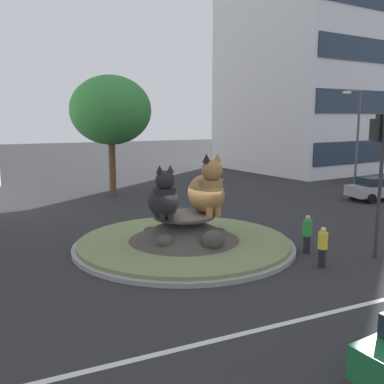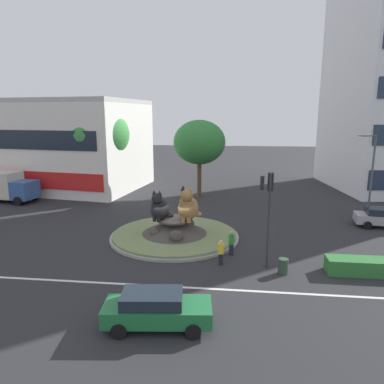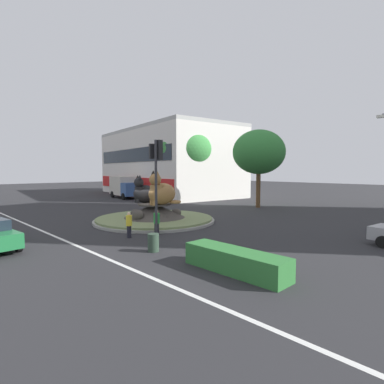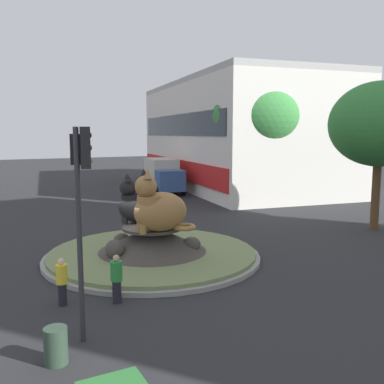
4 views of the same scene
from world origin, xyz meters
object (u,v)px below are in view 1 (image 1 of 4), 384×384
Objects in this scene: cat_statue_tabby at (207,191)px; pedestrian_yellow_shirt at (323,246)px; traffic_light_mast at (379,154)px; cat_statue_black at (163,199)px; office_tower at (310,36)px; second_tree_near_tower at (111,110)px; streetlight_arm at (356,137)px; pedestrian_green_shirt at (307,234)px; hatchback_near_shophouse at (382,188)px.

cat_statue_tabby is 5.32m from pedestrian_yellow_shirt.
traffic_light_mast is 4.23m from pedestrian_yellow_shirt.
cat_statue_black is 0.08× the size of office_tower.
second_tree_near_tower is 5.38× the size of pedestrian_yellow_shirt.
cat_statue_black is 1.44× the size of pedestrian_yellow_shirt.
pedestrian_green_shirt is (-11.20, -8.74, -3.35)m from streetlight_arm.
cat_statue_black is 1.39× the size of pedestrian_green_shirt.
pedestrian_green_shirt reaches higher than pedestrian_yellow_shirt.
cat_statue_tabby is 0.36× the size of streetlight_arm.
streetlight_arm is at bearing -125.83° from office_tower.
second_tree_near_tower is 18.99m from pedestrian_yellow_shirt.
pedestrian_yellow_shirt is at bearing 102.48° from traffic_light_mast.
traffic_light_mast is at bearing -52.80° from pedestrian_green_shirt.
hatchback_near_shophouse is at bearing -120.65° from office_tower.
cat_statue_tabby reaches higher than cat_statue_black.
traffic_light_mast is 0.68× the size of second_tree_near_tower.
hatchback_near_shophouse is at bearing -84.23° from pedestrian_yellow_shirt.
second_tree_near_tower is 5.20× the size of pedestrian_green_shirt.
office_tower reaches higher than cat_statue_black.
streetlight_arm reaches higher than traffic_light_mast.
traffic_light_mast reaches higher than pedestrian_green_shirt.
pedestrian_yellow_shirt is at bearing 28.97° from streetlight_arm.
streetlight_arm is (14.35, 5.93, 1.80)m from cat_statue_tabby.
cat_statue_tabby is at bearing 60.61° from traffic_light_mast.
office_tower is at bearing 18.11° from second_tree_near_tower.
traffic_light_mast reaches higher than pedestrian_yellow_shirt.
streetlight_arm reaches higher than pedestrian_yellow_shirt.
office_tower is 3.76× the size of streetlight_arm.
traffic_light_mast is (5.18, -4.31, 1.72)m from cat_statue_tabby.
office_tower is 5.51× the size of hatchback_near_shophouse.
traffic_light_mast is 0.21× the size of office_tower.
office_tower is at bearing 136.71° from cat_statue_tabby.
streetlight_arm is (16.41, 6.05, 1.94)m from cat_statue_black.
office_tower is 22.34m from hatchback_near_shophouse.
hatchback_near_shophouse is at bearing 113.54° from streetlight_arm.
pedestrian_green_shirt is at bearing 73.33° from cat_statue_black.
office_tower reaches higher than pedestrian_yellow_shirt.
second_tree_near_tower is at bearing -39.61° from streetlight_arm.
traffic_light_mast is at bearing 35.95° from streetlight_arm.
cat_statue_tabby is 1.64× the size of pedestrian_green_shirt.
cat_statue_black is at bearing -158.33° from hatchback_near_shophouse.
office_tower is at bearing -130.81° from streetlight_arm.
second_tree_near_tower reaches higher than traffic_light_mast.
cat_statue_black is 34.60m from office_tower.
office_tower is at bearing -66.91° from pedestrian_yellow_shirt.
office_tower is 25.57m from second_tree_near_tower.
cat_statue_black is 0.45× the size of hatchback_near_shophouse.
cat_statue_black is 0.85× the size of cat_statue_tabby.
pedestrian_green_shirt is (-19.53, -24.00, -12.86)m from office_tower.
streetlight_arm reaches higher than cat_statue_tabby.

